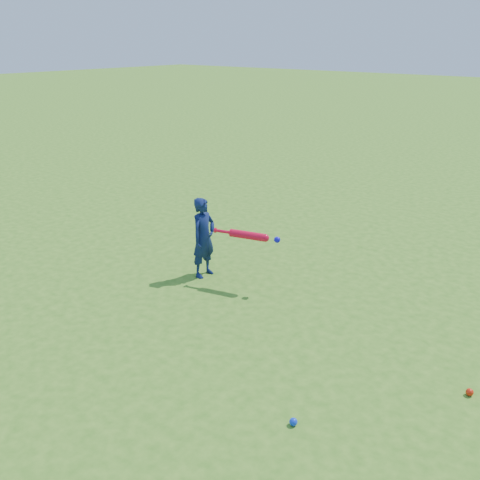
% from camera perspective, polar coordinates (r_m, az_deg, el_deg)
% --- Properties ---
extents(ground, '(80.00, 80.00, 0.00)m').
position_cam_1_polar(ground, '(6.87, -6.15, -4.03)').
color(ground, '#3C761C').
rests_on(ground, ground).
extents(child, '(0.26, 0.38, 1.03)m').
position_cam_1_polar(child, '(6.73, -3.89, 0.26)').
color(child, '#101C4B').
rests_on(child, ground).
extents(ground_ball_red, '(0.07, 0.07, 0.07)m').
position_cam_1_polar(ground_ball_red, '(5.15, 23.30, -14.68)').
color(ground_ball_red, red).
rests_on(ground_ball_red, ground).
extents(ground_ball_blue, '(0.07, 0.07, 0.07)m').
position_cam_1_polar(ground_ball_blue, '(4.48, 5.71, -18.74)').
color(ground_ball_blue, '#0D34DE').
rests_on(ground_ball_blue, ground).
extents(bat_swing, '(0.83, 0.28, 0.10)m').
position_cam_1_polar(bat_swing, '(6.37, 1.14, 0.46)').
color(bat_swing, red).
rests_on(bat_swing, ground).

